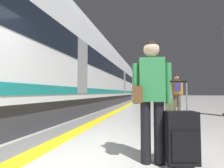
# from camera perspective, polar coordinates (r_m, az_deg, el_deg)

# --- Properties ---
(safety_line_strip) EXTENTS (0.36, 80.00, 0.01)m
(safety_line_strip) POSITION_cam_1_polar(r_m,az_deg,el_deg) (11.84, 4.73, -7.41)
(safety_line_strip) COLOR yellow
(safety_line_strip) RESTS_ON ground
(tactile_edge_band) EXTENTS (0.72, 80.00, 0.01)m
(tactile_edge_band) POSITION_cam_1_polar(r_m,az_deg,el_deg) (11.90, 2.91, -7.40)
(tactile_edge_band) COLOR slate
(tactile_edge_band) RESTS_ON ground
(high_speed_train) EXTENTS (2.94, 28.90, 4.97)m
(high_speed_train) POSITION_cam_1_polar(r_m,az_deg,el_deg) (11.18, -7.70, 5.17)
(high_speed_train) COLOR #38383D
(high_speed_train) RESTS_ON ground
(traveller_foreground) EXTENTS (0.53, 0.30, 1.64)m
(traveller_foreground) POSITION_cam_1_polar(r_m,az_deg,el_deg) (2.33, 12.92, -2.40)
(traveller_foreground) COLOR black
(traveller_foreground) RESTS_ON ground
(rolling_suitcase_foreground) EXTENTS (0.42, 0.31, 1.09)m
(rolling_suitcase_foreground) POSITION_cam_1_polar(r_m,az_deg,el_deg) (2.37, 22.30, -16.23)
(rolling_suitcase_foreground) COLOR black
(rolling_suitcase_foreground) RESTS_ON ground
(passenger_near) EXTENTS (0.54, 0.35, 1.74)m
(passenger_near) POSITION_cam_1_polar(r_m,az_deg,el_deg) (8.11, 20.95, -2.02)
(passenger_near) COLOR brown
(passenger_near) RESTS_ON ground
(suitcase_near) EXTENTS (0.40, 0.27, 0.98)m
(suitcase_near) POSITION_cam_1_polar(r_m,az_deg,el_deg) (7.98, 18.86, -7.13)
(suitcase_near) COLOR #596038
(suitcase_near) RESTS_ON ground
(passenger_mid) EXTENTS (0.53, 0.40, 1.74)m
(passenger_mid) POSITION_cam_1_polar(r_m,az_deg,el_deg) (20.62, 12.68, -2.58)
(passenger_mid) COLOR black
(passenger_mid) RESTS_ON ground
(suitcase_mid) EXTENTS (0.43, 0.33, 0.97)m
(suitcase_mid) POSITION_cam_1_polar(r_m,az_deg,el_deg) (20.42, 13.58, -4.56)
(suitcase_mid) COLOR #A51E1E
(suitcase_mid) RESTS_ON ground
(waste_bin) EXTENTS (0.46, 0.46, 0.91)m
(waste_bin) POSITION_cam_1_polar(r_m,az_deg,el_deg) (12.03, 21.16, -4.99)
(waste_bin) COLOR #4C4C51
(waste_bin) RESTS_ON ground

